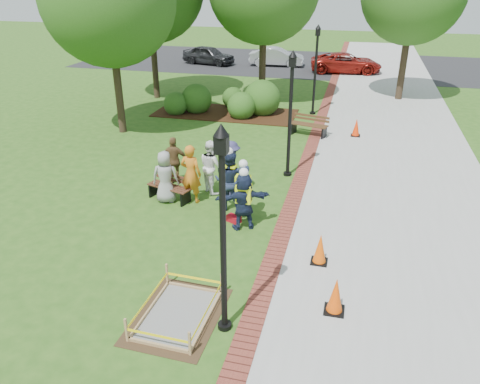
% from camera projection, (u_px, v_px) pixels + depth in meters
% --- Properties ---
extents(ground, '(100.00, 100.00, 0.00)m').
position_uv_depth(ground, '(210.00, 243.00, 12.32)').
color(ground, '#285116').
rests_on(ground, ground).
extents(sidewalk, '(6.00, 60.00, 0.02)m').
position_uv_depth(sidewalk, '(393.00, 138.00, 19.95)').
color(sidewalk, '#9E9E99').
rests_on(sidewalk, ground).
extents(brick_edging, '(0.50, 60.00, 0.03)m').
position_uv_depth(brick_edging, '(316.00, 132.00, 20.68)').
color(brick_edging, maroon).
rests_on(brick_edging, ground).
extents(mulch_bed, '(7.00, 3.00, 0.05)m').
position_uv_depth(mulch_bed, '(225.00, 113.00, 23.48)').
color(mulch_bed, '#381E0F').
rests_on(mulch_bed, ground).
extents(parking_lot, '(36.00, 12.00, 0.01)m').
position_uv_depth(parking_lot, '(316.00, 64.00, 35.95)').
color(parking_lot, black).
rests_on(parking_lot, ground).
extents(wet_concrete_pad, '(1.77, 2.35, 0.55)m').
position_uv_depth(wet_concrete_pad, '(177.00, 307.00, 9.62)').
color(wet_concrete_pad, '#47331E').
rests_on(wet_concrete_pad, ground).
extents(bench_near, '(1.50, 0.85, 0.77)m').
position_uv_depth(bench_near, '(170.00, 192.00, 14.57)').
color(bench_near, '#4E291A').
rests_on(bench_near, ground).
extents(bench_far, '(1.68, 0.92, 0.87)m').
position_uv_depth(bench_far, '(309.00, 129.00, 20.22)').
color(bench_far, '#522F1C').
rests_on(bench_far, ground).
extents(cone_front, '(0.42, 0.42, 0.84)m').
position_uv_depth(cone_front, '(335.00, 296.00, 9.68)').
color(cone_front, black).
rests_on(cone_front, ground).
extents(cone_back, '(0.40, 0.40, 0.80)m').
position_uv_depth(cone_back, '(320.00, 249.00, 11.33)').
color(cone_back, black).
rests_on(cone_back, ground).
extents(cone_far, '(0.40, 0.40, 0.78)m').
position_uv_depth(cone_far, '(356.00, 128.00, 20.10)').
color(cone_far, black).
rests_on(cone_far, ground).
extents(toolbox, '(0.45, 0.36, 0.20)m').
position_uv_depth(toolbox, '(234.00, 219.00, 13.32)').
color(toolbox, maroon).
rests_on(toolbox, ground).
extents(lamp_near, '(0.28, 0.28, 4.26)m').
position_uv_depth(lamp_near, '(223.00, 219.00, 8.35)').
color(lamp_near, black).
rests_on(lamp_near, ground).
extents(lamp_mid, '(0.28, 0.28, 4.26)m').
position_uv_depth(lamp_mid, '(291.00, 106.00, 15.35)').
color(lamp_mid, black).
rests_on(lamp_mid, ground).
extents(lamp_far, '(0.28, 0.28, 4.26)m').
position_uv_depth(lamp_far, '(316.00, 63.00, 22.36)').
color(lamp_far, black).
rests_on(lamp_far, ground).
extents(shrub_a, '(1.20, 1.20, 1.20)m').
position_uv_depth(shrub_a, '(176.00, 114.00, 23.39)').
color(shrub_a, '#254F16').
rests_on(shrub_a, ground).
extents(shrub_b, '(1.54, 1.54, 1.54)m').
position_uv_depth(shrub_b, '(197.00, 112.00, 23.73)').
color(shrub_b, '#254F16').
rests_on(shrub_b, ground).
extents(shrub_c, '(1.36, 1.36, 1.36)m').
position_uv_depth(shrub_c, '(241.00, 118.00, 22.76)').
color(shrub_c, '#254F16').
rests_on(shrub_c, ground).
extents(shrub_d, '(1.82, 1.82, 1.82)m').
position_uv_depth(shrub_d, '(262.00, 114.00, 23.42)').
color(shrub_d, '#254F16').
rests_on(shrub_d, ground).
extents(shrub_e, '(1.13, 1.13, 1.13)m').
position_uv_depth(shrub_e, '(233.00, 107.00, 24.60)').
color(shrub_e, '#254F16').
rests_on(shrub_e, ground).
extents(casual_person_a, '(0.58, 0.44, 1.64)m').
position_uv_depth(casual_person_a, '(165.00, 177.00, 14.21)').
color(casual_person_a, gray).
rests_on(casual_person_a, ground).
extents(casual_person_b, '(0.63, 0.45, 1.84)m').
position_uv_depth(casual_person_b, '(191.00, 174.00, 14.16)').
color(casual_person_b, '#C76A17').
rests_on(casual_person_b, ground).
extents(casual_person_c, '(0.64, 0.64, 1.72)m').
position_uv_depth(casual_person_c, '(211.00, 166.00, 14.86)').
color(casual_person_c, white).
rests_on(casual_person_c, ground).
extents(casual_person_d, '(0.56, 0.41, 1.62)m').
position_uv_depth(casual_person_d, '(174.00, 161.00, 15.44)').
color(casual_person_d, brown).
rests_on(casual_person_d, ground).
extents(casual_person_e, '(0.67, 0.59, 1.77)m').
position_uv_depth(casual_person_e, '(230.00, 168.00, 14.70)').
color(casual_person_e, '#35335A').
rests_on(casual_person_e, ground).
extents(hivis_worker_a, '(0.62, 0.54, 1.80)m').
position_uv_depth(hivis_worker_a, '(244.00, 199.00, 12.68)').
color(hivis_worker_a, '#1B2847').
rests_on(hivis_worker_a, ground).
extents(hivis_worker_b, '(0.62, 0.61, 1.81)m').
position_uv_depth(hivis_worker_b, '(243.00, 190.00, 13.21)').
color(hivis_worker_b, '#1A2843').
rests_on(hivis_worker_b, ground).
extents(hivis_worker_c, '(0.59, 0.40, 1.95)m').
position_uv_depth(hivis_worker_c, '(229.00, 179.00, 13.72)').
color(hivis_worker_c, '#1C304A').
rests_on(hivis_worker_c, ground).
extents(parked_car_a, '(2.98, 4.91, 1.49)m').
position_uv_depth(parked_car_a, '(209.00, 64.00, 35.80)').
color(parked_car_a, '#242426').
rests_on(parked_car_a, ground).
extents(parked_car_b, '(2.12, 4.51, 1.44)m').
position_uv_depth(parked_car_b, '(276.00, 66.00, 35.18)').
color(parked_car_b, '#B3B3B9').
rests_on(parked_car_b, ground).
extents(parked_car_c, '(2.48, 4.70, 1.47)m').
position_uv_depth(parked_car_c, '(345.00, 73.00, 32.85)').
color(parked_car_c, maroon).
rests_on(parked_car_c, ground).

